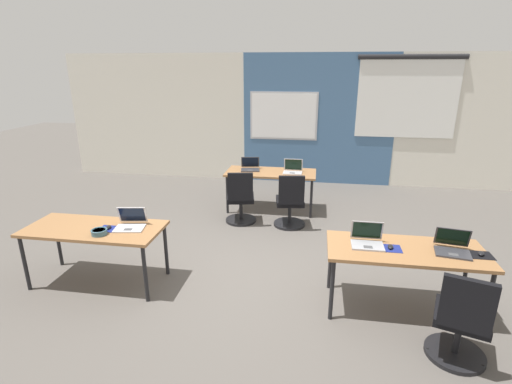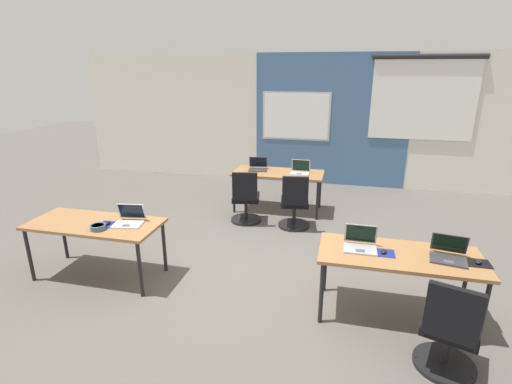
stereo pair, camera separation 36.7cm
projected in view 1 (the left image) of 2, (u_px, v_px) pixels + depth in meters
ground_plane at (250, 268)px, 4.99m from camera, size 24.00×24.00×0.00m
back_wall_assembly at (284, 119)px, 8.47m from camera, size 10.00×0.27×2.80m
desk_near_left at (94, 232)px, 4.48m from camera, size 1.60×0.70×0.72m
desk_near_right at (405, 254)px, 3.96m from camera, size 1.60×0.70×0.72m
desk_far_center at (271, 175)px, 6.85m from camera, size 1.60×0.70×0.72m
laptop_far_left at (250, 167)px, 6.95m from camera, size 0.38×0.37×0.22m
chair_far_left at (241, 202)px, 6.33m from camera, size 0.52×0.57×0.92m
laptop_far_right at (293, 170)px, 6.76m from camera, size 0.34×0.29×0.23m
chair_far_right at (290, 205)px, 6.17m from camera, size 0.52×0.57×0.92m
laptop_near_left_inner at (131, 223)px, 4.45m from camera, size 0.38×0.36×0.23m
mousepad_near_left_inner at (108, 229)px, 4.42m from camera, size 0.22×0.19×0.00m
mouse_near_left_inner at (108, 227)px, 4.41m from camera, size 0.07×0.11×0.03m
laptop_near_right_inner at (367, 240)px, 4.02m from camera, size 0.33×0.28×0.23m
mousepad_near_right_inner at (390, 248)px, 3.94m from camera, size 0.22×0.19×0.00m
mouse_near_right_inner at (390, 247)px, 3.94m from camera, size 0.07×0.11×0.03m
laptop_near_right_end at (453, 247)px, 3.86m from camera, size 0.38×0.36×0.23m
mousepad_near_right_end at (481, 255)px, 3.80m from camera, size 0.22×0.19×0.00m
mouse_near_right_end at (481, 253)px, 3.79m from camera, size 0.09×0.11×0.03m
chair_near_right_end at (461, 325)px, 3.31m from camera, size 0.56×0.61×0.92m
snack_bowl at (99, 232)px, 4.26m from camera, size 0.18×0.18×0.06m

